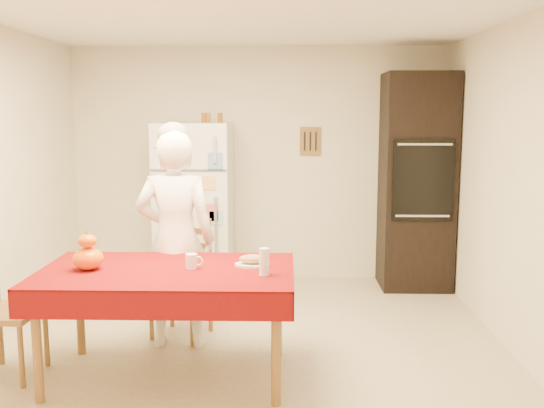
{
  "coord_description": "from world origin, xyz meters",
  "views": [
    {
      "loc": [
        0.3,
        -4.27,
        1.8
      ],
      "look_at": [
        0.19,
        0.2,
        1.12
      ],
      "focal_mm": 40.0,
      "sensor_mm": 36.0,
      "label": 1
    }
  ],
  "objects_px": {
    "bread_plate": "(252,265)",
    "refrigerator": "(195,206)",
    "seated_woman": "(176,240)",
    "coffee_mug": "(191,261)",
    "wine_glass": "(264,262)",
    "chair_far": "(184,273)",
    "oven_cabinet": "(416,182)",
    "pumpkin_lower": "(88,259)",
    "dining_table": "(167,279)"
  },
  "relations": [
    {
      "from": "bread_plate",
      "to": "refrigerator",
      "type": "bearing_deg",
      "value": 108.61
    },
    {
      "from": "seated_woman",
      "to": "coffee_mug",
      "type": "bearing_deg",
      "value": 110.61
    },
    {
      "from": "coffee_mug",
      "to": "wine_glass",
      "type": "distance_m",
      "value": 0.52
    },
    {
      "from": "refrigerator",
      "to": "chair_far",
      "type": "distance_m",
      "value": 1.43
    },
    {
      "from": "oven_cabinet",
      "to": "bread_plate",
      "type": "height_order",
      "value": "oven_cabinet"
    },
    {
      "from": "pumpkin_lower",
      "to": "wine_glass",
      "type": "relative_size",
      "value": 1.14
    },
    {
      "from": "dining_table",
      "to": "refrigerator",
      "type": "bearing_deg",
      "value": 93.84
    },
    {
      "from": "seated_woman",
      "to": "wine_glass",
      "type": "relative_size",
      "value": 9.52
    },
    {
      "from": "chair_far",
      "to": "seated_woman",
      "type": "bearing_deg",
      "value": -76.15
    },
    {
      "from": "chair_far",
      "to": "seated_woman",
      "type": "xyz_separation_m",
      "value": [
        -0.02,
        -0.26,
        0.33
      ]
    },
    {
      "from": "refrigerator",
      "to": "wine_glass",
      "type": "xyz_separation_m",
      "value": [
        0.81,
        -2.36,
        -0.0
      ]
    },
    {
      "from": "refrigerator",
      "to": "chair_far",
      "type": "xyz_separation_m",
      "value": [
        0.12,
        -1.39,
        -0.34
      ]
    },
    {
      "from": "oven_cabinet",
      "to": "pumpkin_lower",
      "type": "relative_size",
      "value": 10.96
    },
    {
      "from": "refrigerator",
      "to": "bread_plate",
      "type": "xyz_separation_m",
      "value": [
        0.72,
        -2.13,
        -0.08
      ]
    },
    {
      "from": "wine_glass",
      "to": "bread_plate",
      "type": "bearing_deg",
      "value": 111.96
    },
    {
      "from": "coffee_mug",
      "to": "bread_plate",
      "type": "bearing_deg",
      "value": 10.14
    },
    {
      "from": "oven_cabinet",
      "to": "seated_woman",
      "type": "relative_size",
      "value": 1.31
    },
    {
      "from": "seated_woman",
      "to": "oven_cabinet",
      "type": "bearing_deg",
      "value": -141.97
    },
    {
      "from": "dining_table",
      "to": "oven_cabinet",
      "type": "bearing_deg",
      "value": 46.93
    },
    {
      "from": "coffee_mug",
      "to": "oven_cabinet",
      "type": "bearing_deg",
      "value": 48.89
    },
    {
      "from": "chair_far",
      "to": "wine_glass",
      "type": "bearing_deg",
      "value": -37.25
    },
    {
      "from": "dining_table",
      "to": "seated_woman",
      "type": "relative_size",
      "value": 1.01
    },
    {
      "from": "seated_woman",
      "to": "wine_glass",
      "type": "xyz_separation_m",
      "value": [
        0.71,
        -0.72,
        0.01
      ]
    },
    {
      "from": "dining_table",
      "to": "wine_glass",
      "type": "bearing_deg",
      "value": -10.92
    },
    {
      "from": "dining_table",
      "to": "chair_far",
      "type": "distance_m",
      "value": 0.87
    },
    {
      "from": "dining_table",
      "to": "bread_plate",
      "type": "bearing_deg",
      "value": 9.72
    },
    {
      "from": "seated_woman",
      "to": "coffee_mug",
      "type": "distance_m",
      "value": 0.6
    },
    {
      "from": "seated_woman",
      "to": "bread_plate",
      "type": "relative_size",
      "value": 6.98
    },
    {
      "from": "oven_cabinet",
      "to": "chair_far",
      "type": "relative_size",
      "value": 2.32
    },
    {
      "from": "refrigerator",
      "to": "coffee_mug",
      "type": "bearing_deg",
      "value": -81.93
    },
    {
      "from": "coffee_mug",
      "to": "refrigerator",
      "type": "bearing_deg",
      "value": 98.07
    },
    {
      "from": "seated_woman",
      "to": "bread_plate",
      "type": "bearing_deg",
      "value": 141.63
    },
    {
      "from": "refrigerator",
      "to": "seated_woman",
      "type": "xyz_separation_m",
      "value": [
        0.1,
        -1.64,
        -0.01
      ]
    },
    {
      "from": "refrigerator",
      "to": "chair_far",
      "type": "relative_size",
      "value": 1.79
    },
    {
      "from": "refrigerator",
      "to": "dining_table",
      "type": "bearing_deg",
      "value": -86.16
    },
    {
      "from": "oven_cabinet",
      "to": "dining_table",
      "type": "relative_size",
      "value": 1.29
    },
    {
      "from": "wine_glass",
      "to": "pumpkin_lower",
      "type": "bearing_deg",
      "value": 174.94
    },
    {
      "from": "chair_far",
      "to": "seated_woman",
      "type": "height_order",
      "value": "seated_woman"
    },
    {
      "from": "wine_glass",
      "to": "seated_woman",
      "type": "bearing_deg",
      "value": 134.63
    },
    {
      "from": "chair_far",
      "to": "bread_plate",
      "type": "bearing_deg",
      "value": -33.9
    },
    {
      "from": "pumpkin_lower",
      "to": "bread_plate",
      "type": "bearing_deg",
      "value": 6.3
    },
    {
      "from": "oven_cabinet",
      "to": "coffee_mug",
      "type": "height_order",
      "value": "oven_cabinet"
    },
    {
      "from": "dining_table",
      "to": "seated_woman",
      "type": "xyz_separation_m",
      "value": [
        -0.05,
        0.59,
        0.14
      ]
    },
    {
      "from": "wine_glass",
      "to": "oven_cabinet",
      "type": "bearing_deg",
      "value": 58.57
    },
    {
      "from": "seated_woman",
      "to": "pumpkin_lower",
      "type": "distance_m",
      "value": 0.77
    },
    {
      "from": "chair_far",
      "to": "oven_cabinet",
      "type": "bearing_deg",
      "value": 50.95
    },
    {
      "from": "bread_plate",
      "to": "seated_woman",
      "type": "bearing_deg",
      "value": 141.44
    },
    {
      "from": "seated_woman",
      "to": "coffee_mug",
      "type": "relative_size",
      "value": 16.75
    },
    {
      "from": "chair_far",
      "to": "pumpkin_lower",
      "type": "xyz_separation_m",
      "value": [
        -0.49,
        -0.87,
        0.33
      ]
    },
    {
      "from": "dining_table",
      "to": "seated_woman",
      "type": "bearing_deg",
      "value": 94.51
    }
  ]
}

